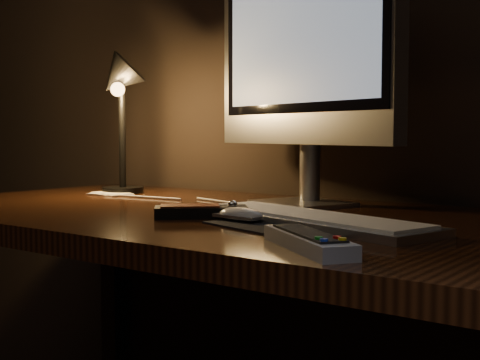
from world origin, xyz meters
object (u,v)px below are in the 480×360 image
Objects in this scene: keyboard at (310,219)px; mouse at (241,217)px; monitor at (302,40)px; media_remote at (201,211)px; desk_lamp at (119,98)px; tv_remote at (308,241)px; desk at (273,274)px.

mouse is at bearing -140.37° from keyboard.
media_remote is at bearing -77.78° from monitor.
monitor is 1.64× the size of desk_lamp.
mouse is (0.06, -0.30, -0.34)m from monitor.
media_remote is at bearing -176.93° from mouse.
tv_remote is (0.24, -0.17, 0.00)m from mouse.
keyboard is at bearing -37.87° from desk.
mouse is at bearing 0.70° from desk_lamp.
keyboard reaches higher than desk.
media_remote is (-0.05, -0.17, 0.14)m from desk.
keyboard is 0.25m from tv_remote.
mouse is 0.30m from tv_remote.
mouse is at bearing -179.56° from tv_remote.
tv_remote is at bearing -49.97° from desk.
desk_lamp reaches higher than desk.
tv_remote is 0.94m from desk_lamp.
media_remote is 0.85× the size of tv_remote.
desk_lamp is (-0.52, 0.06, 0.37)m from desk.
mouse is at bearing -74.22° from desk.
monitor is 1.22× the size of keyboard.
tv_remote reaches higher than keyboard.
media_remote is at bearing -2.86° from desk_lamp.
monitor is (-0.01, 0.12, 0.48)m from desk.
tv_remote is at bearing -37.48° from monitor.
keyboard and mouse have the same top height.
media_remote reaches higher than desk.
desk is 4.40× the size of desk_lamp.
desk_lamp is at bearing -171.20° from tv_remote.
desk_lamp is (-0.47, 0.23, 0.23)m from media_remote.
desk is 9.46× the size of media_remote.
desk is 0.64m from desk_lamp.
monitor is at bearing 40.39° from media_remote.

